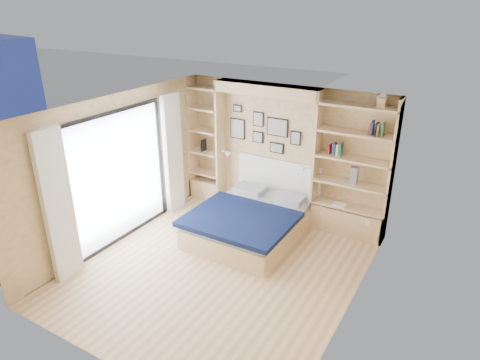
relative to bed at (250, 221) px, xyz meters
The scene contains 8 objects.
ground 1.17m from the bed, 85.07° to the right, with size 4.50×4.50×0.00m, color #DFB681.
room_shell 0.94m from the bed, 126.42° to the left, with size 4.50×4.50×4.50m.
bed is the anchor object (origin of this frame).
photo_gallery 1.76m from the bed, 107.97° to the left, with size 1.48×0.02×0.82m.
reading_lamps 1.22m from the bed, 103.10° to the left, with size 1.92×0.12×0.15m.
shelf_decor 2.14m from the bed, 35.86° to the left, with size 3.51×0.23×2.03m.
deck 3.69m from the bed, 162.11° to the right, with size 3.20×4.00×0.05m, color #635949.
deck_chair 3.40m from the bed, 155.29° to the right, with size 0.74×0.99×0.90m.
Camera 1 is at (3.09, -4.68, 3.86)m, focal length 32.00 mm.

